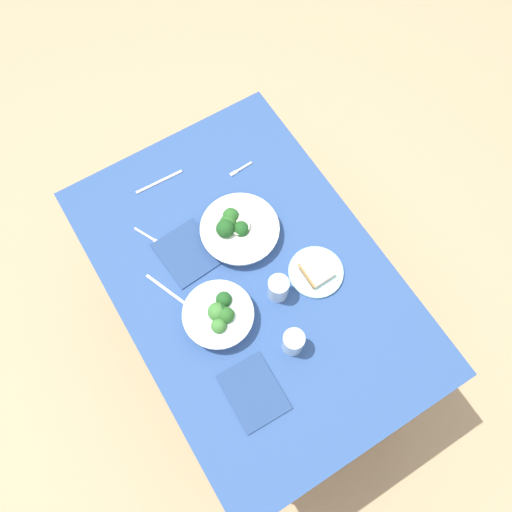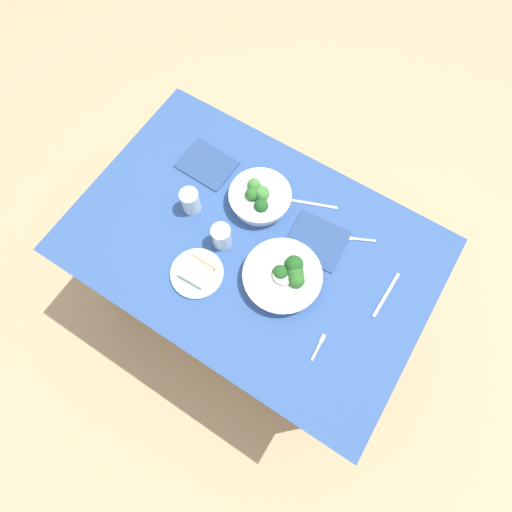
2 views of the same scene
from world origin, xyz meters
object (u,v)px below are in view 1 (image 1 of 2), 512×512
(bread_side_plate, at_px, (316,272))
(fork_by_near_bowl, at_px, (240,169))
(fork_by_far_bowl, at_px, (149,237))
(water_glass_center, at_px, (278,288))
(table_knife_right, at_px, (171,293))
(water_glass_side, at_px, (293,342))
(table_knife_left, at_px, (159,182))
(napkin_folded_upper, at_px, (188,253))
(napkin_folded_lower, at_px, (254,392))
(broccoli_bowl_far, at_px, (238,229))
(broccoli_bowl_near, at_px, (219,315))

(bread_side_plate, bearing_deg, fork_by_near_bowl, -179.05)
(fork_by_far_bowl, bearing_deg, water_glass_center, 7.72)
(fork_by_far_bowl, relative_size, table_knife_right, 0.49)
(water_glass_side, distance_m, table_knife_right, 0.44)
(water_glass_center, xyz_separation_m, table_knife_left, (-0.58, -0.14, -0.05))
(water_glass_side, relative_size, napkin_folded_upper, 0.48)
(water_glass_center, bearing_deg, napkin_folded_lower, -45.47)
(table_knife_left, bearing_deg, broccoli_bowl_far, -65.25)
(bread_side_plate, bearing_deg, broccoli_bowl_near, -95.27)
(water_glass_center, height_order, napkin_folded_lower, water_glass_center)
(bread_side_plate, height_order, water_glass_side, water_glass_side)
(broccoli_bowl_near, bearing_deg, table_knife_right, -149.21)
(table_knife_right, bearing_deg, broccoli_bowl_near, 9.15)
(bread_side_plate, distance_m, fork_by_near_bowl, 0.48)
(broccoli_bowl_far, distance_m, broccoli_bowl_near, 0.31)
(fork_by_far_bowl, bearing_deg, fork_by_near_bowl, 73.39)
(bread_side_plate, distance_m, napkin_folded_lower, 0.45)
(broccoli_bowl_far, bearing_deg, bread_side_plate, 28.94)
(water_glass_center, height_order, napkin_folded_upper, water_glass_center)
(fork_by_far_bowl, relative_size, table_knife_left, 0.57)
(water_glass_center, bearing_deg, bread_side_plate, 87.40)
(table_knife_left, relative_size, napkin_folded_upper, 0.92)
(broccoli_bowl_near, xyz_separation_m, napkin_folded_upper, (-0.26, 0.02, -0.03))
(water_glass_side, xyz_separation_m, table_knife_left, (-0.76, -0.08, -0.05))
(bread_side_plate, xyz_separation_m, water_glass_side, (0.17, -0.20, 0.04))
(fork_by_near_bowl, relative_size, table_knife_right, 0.44)
(broccoli_bowl_near, bearing_deg, fork_by_far_bowl, -170.70)
(table_knife_right, xyz_separation_m, napkin_folded_lower, (0.42, 0.06, 0.00))
(napkin_folded_lower, bearing_deg, fork_by_far_bowl, -177.05)
(table_knife_right, bearing_deg, water_glass_side, 12.86)
(water_glass_side, bearing_deg, broccoli_bowl_near, -142.78)
(napkin_folded_upper, bearing_deg, table_knife_left, 170.98)
(broccoli_bowl_near, xyz_separation_m, napkin_folded_lower, (0.26, -0.03, -0.03))
(fork_by_far_bowl, bearing_deg, napkin_folded_upper, 8.97)
(fork_by_far_bowl, distance_m, table_knife_left, 0.22)
(broccoli_bowl_near, xyz_separation_m, table_knife_left, (-0.56, 0.07, -0.04))
(water_glass_center, height_order, fork_by_far_bowl, water_glass_center)
(fork_by_far_bowl, bearing_deg, table_knife_left, 117.01)
(fork_by_far_bowl, bearing_deg, bread_side_plate, 19.40)
(bread_side_plate, bearing_deg, table_knife_left, -154.33)
(broccoli_bowl_far, distance_m, napkin_folded_upper, 0.19)
(fork_by_far_bowl, height_order, napkin_folded_upper, napkin_folded_upper)
(broccoli_bowl_far, relative_size, water_glass_side, 2.79)
(broccoli_bowl_near, bearing_deg, napkin_folded_upper, 174.79)
(broccoli_bowl_near, height_order, table_knife_right, broccoli_bowl_near)
(broccoli_bowl_near, relative_size, bread_side_plate, 1.23)
(bread_side_plate, xyz_separation_m, water_glass_center, (-0.01, -0.15, 0.04))
(bread_side_plate, height_order, napkin_folded_lower, bread_side_plate)
(broccoli_bowl_far, xyz_separation_m, water_glass_center, (0.26, -0.00, 0.02))
(broccoli_bowl_near, bearing_deg, table_knife_left, 172.73)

